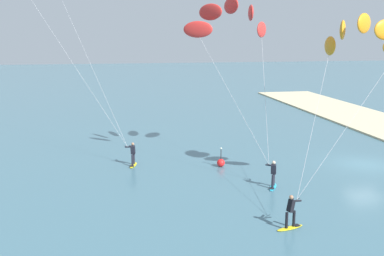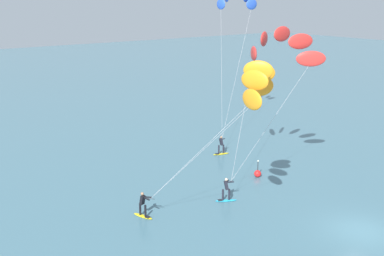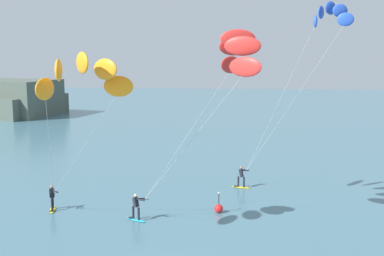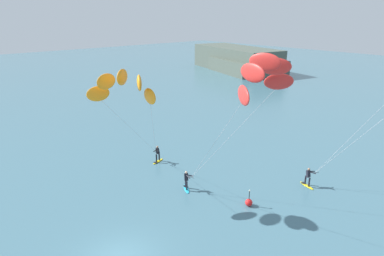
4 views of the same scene
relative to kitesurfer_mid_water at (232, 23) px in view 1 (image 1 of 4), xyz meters
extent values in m
plane|color=#426B7A|center=(-2.24, -9.39, -9.87)|extent=(240.00, 240.00, 0.00)
ellipsoid|color=yellow|center=(0.48, 6.91, -9.83)|extent=(1.54, 0.77, 0.08)
cube|color=black|center=(0.08, 7.02, -9.78)|extent=(0.35, 0.36, 0.02)
cylinder|color=black|center=(0.69, 6.84, -9.40)|extent=(0.14, 0.14, 0.78)
cylinder|color=black|center=(0.27, 6.97, -9.40)|extent=(0.14, 0.14, 0.78)
cube|color=black|center=(0.48, 6.91, -8.71)|extent=(0.39, 0.38, 0.63)
sphere|color=#9E7051|center=(0.48, 6.91, -8.29)|extent=(0.20, 0.20, 0.20)
cylinder|color=black|center=(0.89, 7.27, -8.56)|extent=(0.43, 0.39, 0.03)
cylinder|color=black|center=(0.61, 7.17, -8.53)|extent=(0.35, 0.58, 0.15)
cylinder|color=black|center=(0.76, 7.01, -8.53)|extent=(0.60, 0.29, 0.15)
cylinder|color=#B2B2B7|center=(4.77, 9.71, -2.93)|extent=(7.79, 4.88, 11.26)
cylinder|color=#B2B2B7|center=(3.74, 10.86, -2.93)|extent=(5.71, 7.20, 11.26)
ellipsoid|color=#23ADD1|center=(-5.85, -1.11, -9.83)|extent=(1.49, 1.04, 0.08)
cube|color=black|center=(-6.22, -0.92, -9.78)|extent=(0.38, 0.39, 0.02)
cylinder|color=black|center=(-5.66, -1.22, -9.40)|extent=(0.14, 0.14, 0.78)
cylinder|color=black|center=(-6.05, -1.01, -9.40)|extent=(0.14, 0.14, 0.78)
cube|color=black|center=(-5.85, -1.11, -8.71)|extent=(0.43, 0.42, 0.63)
sphere|color=beige|center=(-5.85, -1.11, -8.29)|extent=(0.20, 0.20, 0.20)
cylinder|color=black|center=(-5.31, -1.01, -8.56)|extent=(0.55, 0.13, 0.03)
cylinder|color=black|center=(-5.60, -0.95, -8.53)|extent=(0.56, 0.40, 0.15)
cylinder|color=black|center=(-5.56, -1.17, -8.53)|extent=(0.61, 0.20, 0.15)
ellipsoid|color=red|center=(0.66, -2.35, -0.45)|extent=(1.93, 1.45, 1.10)
ellipsoid|color=red|center=(0.49, -1.46, 0.70)|extent=(2.13, 0.74, 1.10)
ellipsoid|color=red|center=(0.21, 0.04, 1.14)|extent=(2.13, 0.71, 1.10)
ellipsoid|color=red|center=(-0.08, 1.54, 0.70)|extent=(1.94, 1.43, 1.10)
ellipsoid|color=red|center=(-0.25, 2.43, -0.45)|extent=(1.45, 1.93, 1.10)
cylinder|color=#B2B2B7|center=(-2.33, -1.68, -4.65)|extent=(5.99, 1.35, 7.82)
cylinder|color=#B2B2B7|center=(-2.78, 0.71, -4.65)|extent=(5.09, 3.46, 7.82)
ellipsoid|color=yellow|center=(-11.72, 0.21, -9.83)|extent=(0.79, 1.54, 0.08)
cube|color=black|center=(-11.59, -0.19, -9.78)|extent=(0.36, 0.35, 0.02)
cylinder|color=black|center=(-11.78, 0.41, -9.40)|extent=(0.14, 0.14, 0.78)
cylinder|color=black|center=(-11.65, 0.00, -9.40)|extent=(0.14, 0.14, 0.78)
cube|color=black|center=(-11.72, 0.21, -8.71)|extent=(0.38, 0.40, 0.63)
sphere|color=#9E7051|center=(-11.72, 0.21, -8.29)|extent=(0.20, 0.20, 0.20)
cylinder|color=black|center=(-11.38, -0.23, -8.56)|extent=(0.36, 0.46, 0.03)
cylinder|color=black|center=(-11.46, 0.05, -8.53)|extent=(0.56, 0.39, 0.15)
cylinder|color=black|center=(-11.64, -0.08, -8.53)|extent=(0.25, 0.60, 0.15)
ellipsoid|color=orange|center=(-7.45, -5.41, -0.18)|extent=(1.26, 1.51, 1.10)
ellipsoid|color=orange|center=(-6.49, -4.68, -0.52)|extent=(1.59, 1.11, 1.10)
ellipsoid|color=orange|center=(-5.93, -4.25, -1.42)|extent=(1.69, 0.54, 1.10)
cylinder|color=#B2B2B7|center=(-10.17, -3.40, -5.14)|extent=(2.44, 6.35, 6.85)
cylinder|color=#B2B2B7|center=(-8.66, -2.24, -5.14)|extent=(5.47, 4.04, 6.85)
sphere|color=red|center=(-0.89, 0.88, -9.59)|extent=(0.56, 0.56, 0.56)
cylinder|color=#262628|center=(-0.89, 0.88, -8.96)|extent=(0.06, 0.06, 0.70)
sphere|color=#F2F2CC|center=(-0.89, 0.88, -8.55)|extent=(0.12, 0.12, 0.12)
camera|label=1|loc=(-31.14, 8.59, -0.76)|focal=43.21mm
camera|label=2|loc=(-26.23, -24.37, 3.75)|focal=45.30mm
camera|label=3|loc=(0.72, -29.15, 0.31)|focal=45.43mm
camera|label=4|loc=(11.85, -16.07, 3.84)|focal=29.76mm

